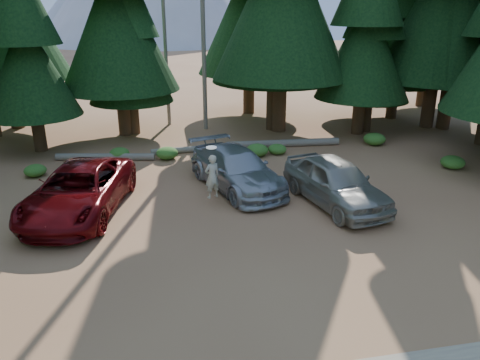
{
  "coord_description": "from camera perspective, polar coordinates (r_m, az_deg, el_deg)",
  "views": [
    {
      "loc": [
        -2.27,
        -11.71,
        6.73
      ],
      "look_at": [
        0.51,
        2.58,
        1.25
      ],
      "focal_mm": 35.0,
      "sensor_mm": 36.0,
      "label": 1
    }
  ],
  "objects": [
    {
      "name": "shrub_left",
      "position": [
        22.48,
        -14.49,
        3.2
      ],
      "size": [
        0.91,
        0.91,
        0.5
      ],
      "primitive_type": "ellipsoid",
      "color": "#2B641E",
      "rests_on": "ground"
    },
    {
      "name": "ground",
      "position": [
        13.7,
        -0.02,
        -8.8
      ],
      "size": [
        160.0,
        160.0,
        0.0
      ],
      "primitive_type": "plane",
      "color": "#955F3F",
      "rests_on": "ground"
    },
    {
      "name": "shrub_center_left",
      "position": [
        21.94,
        -8.88,
        3.26
      ],
      "size": [
        1.01,
        1.01,
        0.55
      ],
      "primitive_type": "ellipsoid",
      "color": "#2B641E",
      "rests_on": "ground"
    },
    {
      "name": "log_mid",
      "position": [
        22.8,
        -6.28,
        3.72
      ],
      "size": [
        3.61,
        0.54,
        0.3
      ],
      "primitive_type": "cylinder",
      "rotation": [
        0.0,
        1.57,
        0.07
      ],
      "color": "slate",
      "rests_on": "ground"
    },
    {
      "name": "shrub_far_right",
      "position": [
        24.87,
        16.07,
        4.84
      ],
      "size": [
        1.11,
        1.11,
        0.61
      ],
      "primitive_type": "ellipsoid",
      "color": "#2B641E",
      "rests_on": "ground"
    },
    {
      "name": "log_left",
      "position": [
        22.38,
        -16.09,
        2.73
      ],
      "size": [
        4.51,
        1.17,
        0.32
      ],
      "primitive_type": "cylinder",
      "rotation": [
        0.0,
        1.57,
        -0.19
      ],
      "color": "slate",
      "rests_on": "ground"
    },
    {
      "name": "snag_front",
      "position": [
        26.4,
        -4.55,
        18.98
      ],
      "size": [
        0.24,
        0.24,
        12.0
      ],
      "primitive_type": "cylinder",
      "color": "slate",
      "rests_on": "ground"
    },
    {
      "name": "shrub_right",
      "position": [
        22.46,
        4.57,
        3.77
      ],
      "size": [
        0.88,
        0.88,
        0.48
      ],
      "primitive_type": "ellipsoid",
      "color": "#2B641E",
      "rests_on": "ground"
    },
    {
      "name": "shrub_center_right",
      "position": [
        22.1,
        2.11,
        3.67
      ],
      "size": [
        1.05,
        1.05,
        0.58
      ],
      "primitive_type": "ellipsoid",
      "color": "#2B641E",
      "rests_on": "ground"
    },
    {
      "name": "snag_back",
      "position": [
        27.79,
        -9.15,
        16.81
      ],
      "size": [
        0.2,
        0.2,
        10.0
      ],
      "primitive_type": "cylinder",
      "color": "slate",
      "rests_on": "ground"
    },
    {
      "name": "log_right",
      "position": [
        23.69,
        5.29,
        4.49
      ],
      "size": [
        5.74,
        0.7,
        0.37
      ],
      "primitive_type": "cylinder",
      "rotation": [
        0.0,
        1.57,
        -0.06
      ],
      "color": "slate",
      "rests_on": "ground"
    },
    {
      "name": "silver_minivan_right",
      "position": [
        16.89,
        11.58,
        -0.25
      ],
      "size": [
        2.93,
        5.19,
        1.67
      ],
      "primitive_type": "imported",
      "rotation": [
        0.0,
        0.0,
        0.21
      ],
      "color": "#A5A093",
      "rests_on": "ground"
    },
    {
      "name": "silver_minivan_center",
      "position": [
        18.05,
        -0.42,
        1.32
      ],
      "size": [
        3.62,
        5.66,
        1.53
      ],
      "primitive_type": "imported",
      "rotation": [
        0.0,
        0.0,
        0.31
      ],
      "color": "#AAACB2",
      "rests_on": "ground"
    },
    {
      "name": "shrub_far_left",
      "position": [
        21.25,
        -23.69,
        1.07
      ],
      "size": [
        0.9,
        0.9,
        0.5
      ],
      "primitive_type": "ellipsoid",
      "color": "#2B641E",
      "rests_on": "ground"
    },
    {
      "name": "frisbee_player",
      "position": [
        16.47,
        -3.42,
        0.46
      ],
      "size": [
        0.68,
        0.58,
        1.87
      ],
      "rotation": [
        0.0,
        0.0,
        3.55
      ],
      "color": "beige",
      "rests_on": "ground"
    },
    {
      "name": "red_pickup",
      "position": [
        16.78,
        -19.06,
        -1.22
      ],
      "size": [
        3.93,
        6.28,
        1.62
      ],
      "primitive_type": "imported",
      "rotation": [
        0.0,
        0.0,
        -0.23
      ],
      "color": "#60080B",
      "rests_on": "ground"
    },
    {
      "name": "forest_belt_north",
      "position": [
        27.64,
        -5.98,
        6.42
      ],
      "size": [
        36.0,
        7.0,
        22.0
      ],
      "primitive_type": null,
      "color": "black",
      "rests_on": "ground"
    },
    {
      "name": "shrub_edge_east",
      "position": [
        22.4,
        24.51,
        1.98
      ],
      "size": [
        1.03,
        1.03,
        0.56
      ],
      "primitive_type": "ellipsoid",
      "color": "#2B641E",
      "rests_on": "ground"
    }
  ]
}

